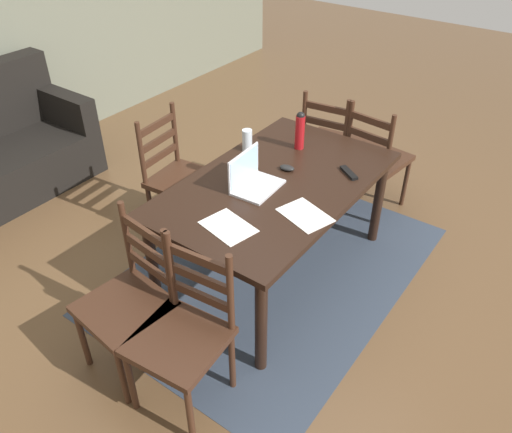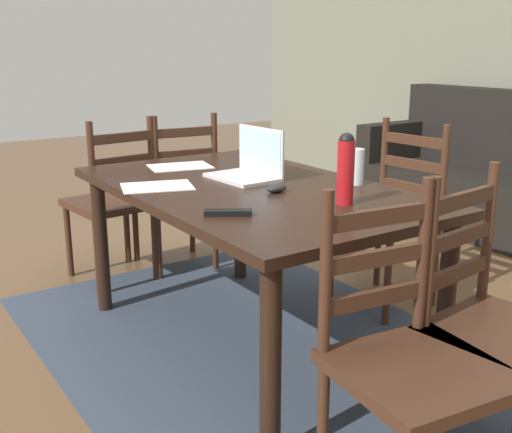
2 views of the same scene
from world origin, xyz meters
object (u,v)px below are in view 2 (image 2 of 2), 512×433
(dining_table, at_px, (251,205))
(water_bottle, at_px, (346,168))
(chair_right_near, at_px, (410,362))
(tv_remote, at_px, (228,213))
(chair_right_far, at_px, (495,328))
(drinking_glass, at_px, (356,167))
(chair_left_near, at_px, (114,203))
(laptop, at_px, (250,165))
(couch, at_px, (484,179))
(chair_far_head, at_px, (390,218))
(chair_left_far, at_px, (176,194))
(computer_mouse, at_px, (277,188))

(dining_table, bearing_deg, water_bottle, 14.48)
(chair_right_near, bearing_deg, tv_remote, -169.76)
(chair_right_far, height_order, water_bottle, water_bottle)
(water_bottle, bearing_deg, tv_remote, -103.94)
(drinking_glass, bearing_deg, water_bottle, -49.01)
(chair_left_near, xyz_separation_m, chair_right_far, (2.22, 0.39, 0.00))
(laptop, bearing_deg, dining_table, -33.40)
(chair_right_far, relative_size, tv_remote, 5.59)
(chair_right_far, height_order, couch, couch)
(chair_right_near, bearing_deg, dining_table, 170.12)
(chair_right_far, distance_m, couch, 2.93)
(laptop, bearing_deg, chair_right_near, -12.81)
(couch, bearing_deg, chair_right_far, -52.93)
(couch, bearing_deg, water_bottle, -65.07)
(chair_right_far, bearing_deg, tv_remote, -145.32)
(chair_far_head, relative_size, drinking_glass, 6.14)
(chair_left_near, bearing_deg, couch, 80.52)
(chair_left_near, distance_m, water_bottle, 1.66)
(chair_right_near, xyz_separation_m, chair_left_near, (-2.22, -0.00, 0.00))
(chair_left_near, xyz_separation_m, chair_far_head, (1.11, 1.06, 0.00))
(couch, height_order, laptop, couch)
(water_bottle, height_order, drinking_glass, water_bottle)
(dining_table, bearing_deg, chair_right_near, -9.88)
(chair_right_far, bearing_deg, chair_far_head, 148.84)
(chair_left_near, distance_m, tv_remote, 1.50)
(chair_right_near, distance_m, laptop, 1.32)
(dining_table, height_order, chair_right_far, chair_right_far)
(water_bottle, bearing_deg, chair_right_near, -25.92)
(chair_left_near, bearing_deg, chair_far_head, 43.82)
(dining_table, relative_size, water_bottle, 6.02)
(chair_left_near, xyz_separation_m, laptop, (0.97, 0.28, 0.34))
(chair_right_far, bearing_deg, chair_right_near, -90.00)
(chair_left_far, bearing_deg, chair_left_near, -89.99)
(computer_mouse, bearing_deg, drinking_glass, 68.24)
(water_bottle, relative_size, tv_remote, 1.60)
(chair_right_near, height_order, chair_right_far, same)
(couch, relative_size, laptop, 5.41)
(chair_left_far, bearing_deg, laptop, -6.07)
(chair_far_head, relative_size, computer_mouse, 9.50)
(chair_right_far, height_order, laptop, laptop)
(laptop, bearing_deg, chair_far_head, 80.28)
(chair_right_near, distance_m, chair_left_far, 2.25)
(computer_mouse, bearing_deg, chair_left_far, 160.49)
(chair_right_near, bearing_deg, computer_mouse, 167.23)
(chair_left_near, bearing_deg, drinking_glass, 23.86)
(dining_table, height_order, chair_right_near, chair_right_near)
(chair_far_head, height_order, couch, couch)
(dining_table, xyz_separation_m, drinking_glass, (0.23, 0.40, 0.16))
(laptop, relative_size, computer_mouse, 3.33)
(couch, xyz_separation_m, tv_remote, (1.01, -2.86, 0.40))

